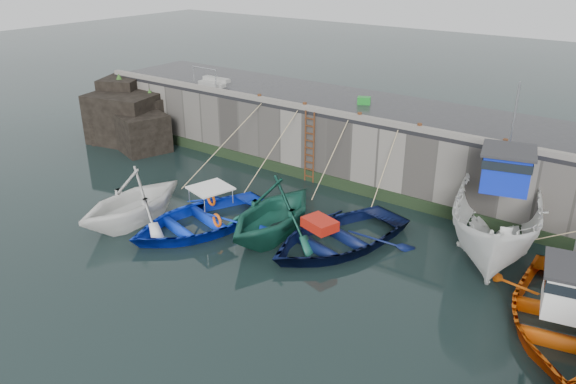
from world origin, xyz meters
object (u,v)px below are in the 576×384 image
Objects in this scene: boat_near_blacktrim at (273,236)px; boat_near_navy at (336,244)px; bollard_a at (259,97)px; boat_far_orange at (565,315)px; bollard_d at (419,127)px; bollard_b at (305,106)px; ladder at (309,147)px; bollard_e at (505,143)px; boat_near_white at (134,222)px; fish_crate at (364,101)px; boat_near_blue at (201,227)px; boat_far_white at (498,218)px; bollard_c at (360,116)px.

boat_near_blacktrim is 0.84× the size of boat_near_navy.
boat_far_orange is at bearing -18.69° from bollard_a.
boat_near_blacktrim is 0.68× the size of boat_far_orange.
bollard_b is at bearing 180.00° from bollard_d.
boat_near_blacktrim is 6.71m from bollard_b.
ladder is 8.19m from bollard_e.
bollard_e is at bearing 0.00° from bollard_d.
boat_near_white is 0.82× the size of boat_near_navy.
fish_crate is at bearing 148.66° from bollard_d.
boat_near_blue is at bearing -96.99° from ladder.
boat_far_white is at bearing 120.82° from boat_far_orange.
boat_far_white is (9.34, 4.68, 1.22)m from boat_near_blue.
boat_near_blue is 5.12m from boat_near_navy.
ladder is at bearing -139.70° from fish_crate.
boat_far_orange reaches higher than boat_near_white.
boat_near_white is at bearing -140.36° from boat_near_navy.
boat_near_blue is 9.09m from bollard_d.
bollard_c reaches higher than boat_near_white.
boat_near_blue is 20.19× the size of bollard_d.
bollard_a is (-4.18, -2.20, -0.02)m from fish_crate.
boat_near_blacktrim is at bearing -165.92° from boat_far_white.
boat_near_blue is 7.20m from bollard_b.
bollard_d and bollard_e have the same top height.
ladder is at bearing -6.38° from bollard_a.
bollard_a and bollard_b have the same top height.
boat_far_white reaches higher than boat_near_blue.
fish_crate is 2.43m from bollard_c.
boat_near_blacktrim is 17.00× the size of bollard_a.
bollard_b is at bearing 180.00° from bollard_c.
boat_near_blacktrim is at bearing 23.95° from boat_near_white.
bollard_b is at bearing 155.10° from boat_far_white.
bollard_a is at bearing 157.37° from boat_far_white.
boat_far_orange reaches higher than fish_crate.
bollard_b is (-0.50, 0.34, 1.71)m from ladder.
boat_near_navy is (7.11, 3.04, 0.00)m from boat_near_white.
bollard_e is (8.74, 6.40, 3.30)m from boat_near_blue.
fish_crate is (-10.33, 7.11, 2.91)m from boat_far_orange.
fish_crate is at bearing 27.78° from bollard_a.
boat_near_blue is 9.90× the size of fish_crate.
boat_far_orange is (2.92, -3.19, -0.81)m from boat_far_white.
ladder reaches higher than boat_near_blacktrim.
fish_crate reaches higher than boat_near_blue.
bollard_b is 5.30m from bollard_d.
boat_near_navy is 9.00m from bollard_a.
bollard_a is at bearing 124.71° from boat_near_blue.
boat_near_white is 11.18m from fish_crate.
fish_crate reaches higher than bollard_b.
boat_far_white is 9.48m from bollard_b.
ladder is 8.04m from boat_near_white.
ladder is 0.57× the size of boat_near_navy.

